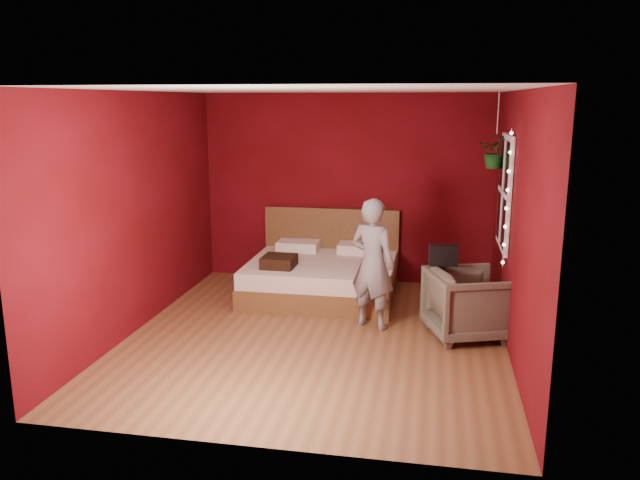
{
  "coord_description": "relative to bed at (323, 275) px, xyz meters",
  "views": [
    {
      "loc": [
        1.2,
        -6.24,
        2.5
      ],
      "look_at": [
        -0.03,
        0.4,
        0.98
      ],
      "focal_mm": 35.0,
      "sensor_mm": 36.0,
      "label": 1
    }
  ],
  "objects": [
    {
      "name": "person",
      "position": [
        0.76,
        -1.09,
        0.47
      ],
      "size": [
        0.63,
        0.54,
        1.47
      ],
      "primitive_type": "imported",
      "rotation": [
        0.0,
        0.0,
        2.72
      ],
      "color": "gray",
      "rests_on": "ground"
    },
    {
      "name": "room_walls",
      "position": [
        0.2,
        -1.49,
        1.41
      ],
      "size": [
        4.04,
        4.54,
        2.62
      ],
      "color": "maroon",
      "rests_on": "ground"
    },
    {
      "name": "window",
      "position": [
        2.16,
        -0.59,
        1.23
      ],
      "size": [
        0.05,
        0.97,
        1.27
      ],
      "color": "white",
      "rests_on": "room_walls"
    },
    {
      "name": "throw_pillow",
      "position": [
        -0.47,
        -0.45,
        0.27
      ],
      "size": [
        0.41,
        0.41,
        0.14
      ],
      "primitive_type": "cube",
      "rotation": [
        0.0,
        0.0,
        -0.02
      ],
      "color": "black",
      "rests_on": "bed"
    },
    {
      "name": "bed",
      "position": [
        0.0,
        0.0,
        0.0
      ],
      "size": [
        1.88,
        1.6,
        1.03
      ],
      "color": "brown",
      "rests_on": "ground"
    },
    {
      "name": "armchair",
      "position": [
        1.8,
        -1.19,
        0.1
      ],
      "size": [
        1.02,
        1.01,
        0.74
      ],
      "primitive_type": "imported",
      "rotation": [
        0.0,
        0.0,
        1.91
      ],
      "color": "#6C6A55",
      "rests_on": "ground"
    },
    {
      "name": "fairy_lights",
      "position": [
        2.14,
        -1.11,
        1.23
      ],
      "size": [
        0.04,
        0.04,
        1.45
      ],
      "color": "silver",
      "rests_on": "room_walls"
    },
    {
      "name": "handbag",
      "position": [
        1.52,
        -0.98,
        0.58
      ],
      "size": [
        0.32,
        0.18,
        0.22
      ],
      "primitive_type": "cube",
      "rotation": [
        0.0,
        0.0,
        0.08
      ],
      "color": "black",
      "rests_on": "armchair"
    },
    {
      "name": "hanging_plant",
      "position": [
        2.08,
        -0.2,
        1.65
      ],
      "size": [
        0.44,
        0.41,
        0.88
      ],
      "color": "silver",
      "rests_on": "room_walls"
    },
    {
      "name": "floor",
      "position": [
        0.2,
        -1.49,
        -0.27
      ],
      "size": [
        4.5,
        4.5,
        0.0
      ],
      "primitive_type": "plane",
      "color": "brown",
      "rests_on": "ground"
    }
  ]
}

